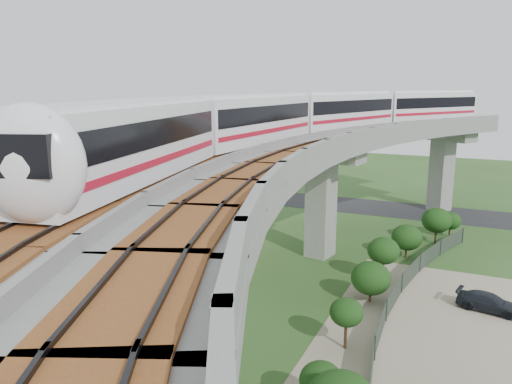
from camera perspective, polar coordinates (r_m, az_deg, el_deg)
ground at (r=35.78m, az=0.82°, el=-12.09°), size 160.00×160.00×0.00m
dirt_lot at (r=31.59m, az=24.30°, el=-16.68°), size 18.00×26.00×0.04m
asphalt_road at (r=63.06m, az=11.72°, el=-1.57°), size 60.00×8.00×0.03m
viaduct at (r=31.81m, az=7.24°, el=1.84°), size 19.58×73.98×11.40m
metro_train at (r=41.40m, az=7.72°, el=8.74°), size 15.98×60.49×3.64m
fence at (r=33.19m, az=16.91°, el=-13.24°), size 3.87×38.73×1.50m
tree_0 at (r=52.57m, az=21.34°, el=-3.08°), size 2.06×2.06×2.52m
tree_1 at (r=49.71m, az=19.96°, el=-3.06°), size 2.76×2.76×3.46m
tree_2 at (r=45.03m, az=16.86°, el=-4.99°), size 2.62×2.62×2.95m
tree_3 at (r=38.94m, az=14.37°, el=-6.53°), size 2.40×2.40×3.50m
tree_4 at (r=35.49m, az=12.99°, el=-9.57°), size 2.71×2.71×2.90m
tree_5 at (r=29.13m, az=10.30°, el=-13.40°), size 1.91×1.91×3.05m
tree_6 at (r=23.95m, az=7.46°, el=-20.62°), size 1.99×1.99×2.62m
car_dark at (r=37.06m, az=25.08°, el=-11.36°), size 4.29×2.39×1.18m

